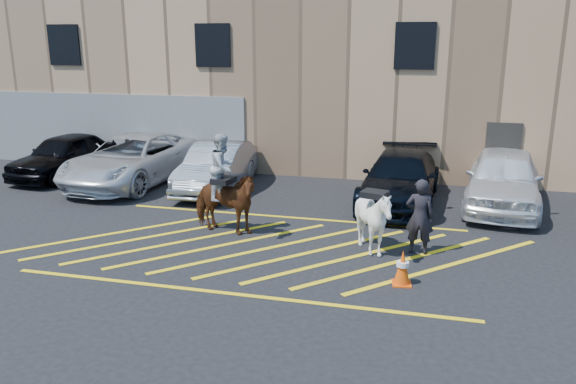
% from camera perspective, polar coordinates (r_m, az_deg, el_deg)
% --- Properties ---
extents(ground, '(90.00, 90.00, 0.00)m').
position_cam_1_polar(ground, '(13.67, -1.95, -5.36)').
color(ground, black).
rests_on(ground, ground).
extents(car_black_suv, '(2.29, 4.70, 1.55)m').
position_cam_1_polar(car_black_suv, '(21.78, -21.74, 3.49)').
color(car_black_suv, black).
rests_on(car_black_suv, ground).
extents(car_white_pickup, '(3.22, 6.15, 1.65)m').
position_cam_1_polar(car_white_pickup, '(19.98, -15.43, 3.21)').
color(car_white_pickup, silver).
rests_on(car_white_pickup, ground).
extents(car_silver_sedan, '(1.83, 4.69, 1.52)m').
position_cam_1_polar(car_silver_sedan, '(18.59, -7.23, 2.55)').
color(car_silver_sedan, '#90949D').
rests_on(car_silver_sedan, ground).
extents(car_blue_suv, '(2.45, 5.33, 1.51)m').
position_cam_1_polar(car_blue_suv, '(17.24, 11.34, 1.35)').
color(car_blue_suv, black).
rests_on(car_blue_suv, ground).
extents(car_white_suv, '(2.67, 5.30, 1.73)m').
position_cam_1_polar(car_white_suv, '(17.57, 21.04, 1.25)').
color(car_white_suv, white).
rests_on(car_white_suv, ground).
extents(handler, '(0.67, 0.47, 1.78)m').
position_cam_1_polar(handler, '(13.20, 13.24, -2.45)').
color(handler, black).
rests_on(handler, ground).
extents(warehouse, '(32.42, 10.20, 7.30)m').
position_cam_1_polar(warehouse, '(24.57, 5.78, 12.49)').
color(warehouse, tan).
rests_on(warehouse, ground).
extents(hatching_zone, '(12.60, 5.12, 0.01)m').
position_cam_1_polar(hatching_zone, '(13.40, -2.30, -5.78)').
color(hatching_zone, yellow).
rests_on(hatching_zone, ground).
extents(mounted_bay, '(2.08, 1.23, 2.57)m').
position_cam_1_polar(mounted_bay, '(14.25, -6.53, -0.20)').
color(mounted_bay, '#583314').
rests_on(mounted_bay, ground).
extents(saddled_white, '(1.62, 1.73, 1.60)m').
position_cam_1_polar(saddled_white, '(13.02, 8.68, -2.84)').
color(saddled_white, white).
rests_on(saddled_white, ground).
extents(traffic_cone, '(0.43, 0.43, 0.73)m').
position_cam_1_polar(traffic_cone, '(11.65, 11.55, -7.52)').
color(traffic_cone, '#FF4C0A').
rests_on(traffic_cone, ground).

